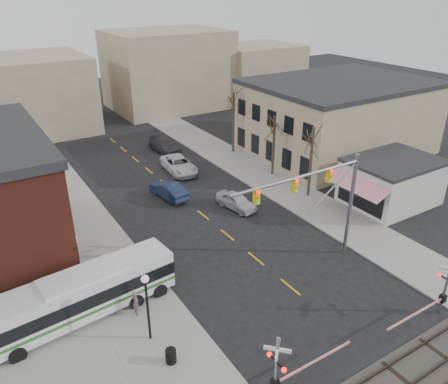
# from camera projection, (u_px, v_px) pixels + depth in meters

# --- Properties ---
(ground) EXTENTS (160.00, 160.00, 0.00)m
(ground) POSITION_uv_depth(u_px,v_px,m) (311.00, 304.00, 28.01)
(ground) COLOR black
(ground) RESTS_ON ground
(sidewalk_west) EXTENTS (5.00, 60.00, 0.12)m
(sidewalk_west) POSITION_uv_depth(u_px,v_px,m) (77.00, 214.00, 38.72)
(sidewalk_west) COLOR gray
(sidewalk_west) RESTS_ON ground
(sidewalk_east) EXTENTS (5.00, 60.00, 0.12)m
(sidewalk_east) POSITION_uv_depth(u_px,v_px,m) (251.00, 170.00, 47.81)
(sidewalk_east) COLOR gray
(sidewalk_east) RESTS_ON ground
(tan_building) EXTENTS (20.30, 15.30, 8.50)m
(tan_building) POSITION_uv_depth(u_px,v_px,m) (338.00, 116.00, 51.97)
(tan_building) COLOR gray
(tan_building) RESTS_ON ground
(awning_shop) EXTENTS (9.74, 6.20, 4.30)m
(awning_shop) POSITION_uv_depth(u_px,v_px,m) (391.00, 181.00, 40.06)
(awning_shop) COLOR beige
(awning_shop) RESTS_ON ground
(tree_east_a) EXTENTS (0.28, 0.28, 6.75)m
(tree_east_a) POSITION_uv_depth(u_px,v_px,m) (311.00, 162.00, 40.69)
(tree_east_a) COLOR #382B21
(tree_east_a) RESTS_ON sidewalk_east
(tree_east_b) EXTENTS (0.28, 0.28, 6.30)m
(tree_east_b) POSITION_uv_depth(u_px,v_px,m) (273.00, 146.00, 45.51)
(tree_east_b) COLOR #382B21
(tree_east_b) RESTS_ON sidewalk_east
(tree_east_c) EXTENTS (0.28, 0.28, 7.20)m
(tree_east_c) POSITION_uv_depth(u_px,v_px,m) (233.00, 122.00, 51.53)
(tree_east_c) COLOR #382B21
(tree_east_c) RESTS_ON sidewalk_east
(transit_bus) EXTENTS (11.66, 3.70, 2.95)m
(transit_bus) POSITION_uv_depth(u_px,v_px,m) (83.00, 294.00, 26.25)
(transit_bus) COLOR silver
(transit_bus) RESTS_ON ground
(traffic_signal_mast) EXTENTS (10.57, 0.30, 8.00)m
(traffic_signal_mast) POSITION_uv_depth(u_px,v_px,m) (323.00, 193.00, 29.49)
(traffic_signal_mast) COLOR gray
(traffic_signal_mast) RESTS_ON ground
(rr_crossing_west) EXTENTS (5.60, 1.36, 4.00)m
(rr_crossing_west) POSITION_uv_depth(u_px,v_px,m) (283.00, 366.00, 20.95)
(rr_crossing_west) COLOR gray
(rr_crossing_west) RESTS_ON ground
(rr_crossing_east) EXTENTS (5.60, 1.36, 4.00)m
(rr_crossing_east) POSITION_uv_depth(u_px,v_px,m) (442.00, 289.00, 26.23)
(rr_crossing_east) COLOR gray
(rr_crossing_east) RESTS_ON ground
(street_lamp) EXTENTS (0.44, 0.44, 4.39)m
(street_lamp) POSITION_uv_depth(u_px,v_px,m) (146.00, 294.00, 23.81)
(street_lamp) COLOR black
(street_lamp) RESTS_ON sidewalk_west
(trash_bin) EXTENTS (0.60, 0.60, 0.83)m
(trash_bin) POSITION_uv_depth(u_px,v_px,m) (171.00, 356.00, 23.40)
(trash_bin) COLOR black
(trash_bin) RESTS_ON sidewalk_west
(car_a) EXTENTS (2.48, 4.45, 1.43)m
(car_a) POSITION_uv_depth(u_px,v_px,m) (236.00, 201.00, 39.62)
(car_a) COLOR #B8B7BC
(car_a) RESTS_ON ground
(car_b) EXTENTS (2.32, 4.85, 1.53)m
(car_b) POSITION_uv_depth(u_px,v_px,m) (169.00, 190.00, 41.54)
(car_b) COLOR #17203A
(car_b) RESTS_ON ground
(car_c) EXTENTS (3.10, 5.95, 1.60)m
(car_c) POSITION_uv_depth(u_px,v_px,m) (179.00, 165.00, 47.28)
(car_c) COLOR silver
(car_c) RESTS_ON ground
(car_d) EXTENTS (2.63, 5.64, 1.59)m
(car_d) POSITION_uv_depth(u_px,v_px,m) (165.00, 145.00, 53.07)
(car_d) COLOR #3A393E
(car_d) RESTS_ON ground
(pedestrian_near) EXTENTS (0.46, 0.65, 1.71)m
(pedestrian_near) POSITION_uv_depth(u_px,v_px,m) (136.00, 303.00, 26.60)
(pedestrian_near) COLOR #655551
(pedestrian_near) RESTS_ON sidewalk_west
(pedestrian_far) EXTENTS (1.15, 1.08, 1.88)m
(pedestrian_far) POSITION_uv_depth(u_px,v_px,m) (106.00, 292.00, 27.42)
(pedestrian_far) COLOR #323C59
(pedestrian_far) RESTS_ON sidewalk_west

